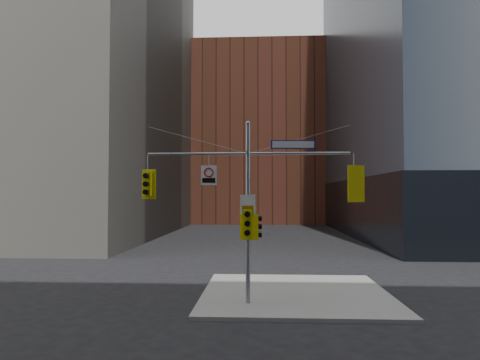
# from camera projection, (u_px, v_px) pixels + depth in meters

# --- Properties ---
(ground) EXTENTS (160.00, 160.00, 0.00)m
(ground) POSITION_uv_depth(u_px,v_px,m) (246.00, 322.00, 14.68)
(ground) COLOR black
(ground) RESTS_ON ground
(sidewalk_corner) EXTENTS (8.00, 8.00, 0.15)m
(sidewalk_corner) POSITION_uv_depth(u_px,v_px,m) (295.00, 294.00, 18.58)
(sidewalk_corner) COLOR gray
(sidewalk_corner) RESTS_ON ground
(brick_midrise) EXTENTS (26.00, 20.00, 28.00)m
(brick_midrise) POSITION_uv_depth(u_px,v_px,m) (259.00, 139.00, 73.07)
(brick_midrise) COLOR brown
(brick_midrise) RESTS_ON ground
(signal_assembly) EXTENTS (8.00, 0.80, 7.30)m
(signal_assembly) POSITION_uv_depth(u_px,v_px,m) (248.00, 194.00, 16.83)
(signal_assembly) COLOR gray
(signal_assembly) RESTS_ON ground
(traffic_light_west_arm) EXTENTS (0.57, 0.48, 1.20)m
(traffic_light_west_arm) POSITION_uv_depth(u_px,v_px,m) (148.00, 184.00, 17.06)
(traffic_light_west_arm) COLOR yellow
(traffic_light_west_arm) RESTS_ON ground
(traffic_light_east_arm) EXTENTS (0.67, 0.61, 1.42)m
(traffic_light_east_arm) POSITION_uv_depth(u_px,v_px,m) (354.00, 184.00, 16.63)
(traffic_light_east_arm) COLOR yellow
(traffic_light_east_arm) RESTS_ON ground
(traffic_light_pole_side) EXTENTS (0.40, 0.34, 0.97)m
(traffic_light_pole_side) POSITION_uv_depth(u_px,v_px,m) (256.00, 227.00, 16.78)
(traffic_light_pole_side) COLOR yellow
(traffic_light_pole_side) RESTS_ON ground
(traffic_light_pole_front) EXTENTS (0.63, 0.50, 1.32)m
(traffic_light_pole_front) POSITION_uv_depth(u_px,v_px,m) (248.00, 223.00, 16.52)
(traffic_light_pole_front) COLOR yellow
(traffic_light_pole_front) RESTS_ON ground
(street_sign_blade) EXTENTS (1.76, 0.19, 0.34)m
(street_sign_blade) POSITION_uv_depth(u_px,v_px,m) (293.00, 145.00, 16.81)
(street_sign_blade) COLOR navy
(street_sign_blade) RESTS_ON ground
(regulatory_sign_arm) EXTENTS (0.63, 0.10, 0.79)m
(regulatory_sign_arm) POSITION_uv_depth(u_px,v_px,m) (209.00, 175.00, 16.91)
(regulatory_sign_arm) COLOR silver
(regulatory_sign_arm) RESTS_ON ground
(regulatory_sign_pole) EXTENTS (0.60, 0.05, 0.79)m
(regulatory_sign_pole) POSITION_uv_depth(u_px,v_px,m) (248.00, 205.00, 16.70)
(regulatory_sign_pole) COLOR silver
(regulatory_sign_pole) RESTS_ON ground
(street_blade_ew) EXTENTS (0.75, 0.06, 0.15)m
(street_blade_ew) POSITION_uv_depth(u_px,v_px,m) (259.00, 233.00, 16.76)
(street_blade_ew) COLOR silver
(street_blade_ew) RESTS_ON ground
(street_blade_ns) EXTENTS (0.03, 0.72, 0.14)m
(street_blade_ns) POSITION_uv_depth(u_px,v_px,m) (248.00, 232.00, 17.23)
(street_blade_ns) COLOR #145926
(street_blade_ns) RESTS_ON ground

